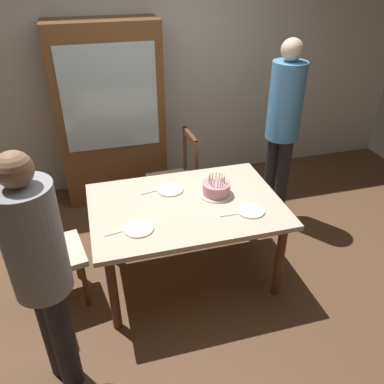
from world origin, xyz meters
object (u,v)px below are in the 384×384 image
object	(u,v)px
dining_table	(186,213)
person_guest	(283,122)
plate_far_side	(170,190)
china_cabinet	(111,115)
plate_near_guest	(250,210)
birthday_cake	(216,189)
chair_upholstered	(40,249)
person_celebrant	(40,269)
plate_near_celebrant	(139,229)
chair_spindle_back	(175,181)

from	to	relation	value
dining_table	person_guest	world-z (taller)	person_guest
plate_far_side	china_cabinet	bearing A→B (deg)	104.37
plate_far_side	china_cabinet	distance (m)	1.38
plate_near_guest	person_guest	world-z (taller)	person_guest
dining_table	plate_far_side	size ratio (longest dim) A/B	6.84
plate_far_side	china_cabinet	xyz separation A→B (m)	(-0.34, 1.32, 0.21)
birthday_cake	chair_upholstered	distance (m)	1.44
person_celebrant	china_cabinet	world-z (taller)	china_cabinet
birthday_cake	person_celebrant	bearing A→B (deg)	-148.34
plate_near_celebrant	person_celebrant	world-z (taller)	person_celebrant
dining_table	person_guest	bearing A→B (deg)	30.94
plate_far_side	birthday_cake	bearing A→B (deg)	-25.38
plate_near_celebrant	china_cabinet	size ratio (longest dim) A/B	0.12
china_cabinet	person_celebrant	bearing A→B (deg)	-104.89
person_celebrant	person_guest	world-z (taller)	person_guest
person_celebrant	person_guest	bearing A→B (deg)	33.19
plate_near_celebrant	chair_upholstered	size ratio (longest dim) A/B	0.23
chair_upholstered	person_guest	xyz separation A→B (m)	(2.29, 0.70, 0.51)
dining_table	chair_upholstered	world-z (taller)	chair_upholstered
plate_far_side	person_guest	xyz separation A→B (m)	(1.23, 0.46, 0.30)
china_cabinet	plate_near_celebrant	bearing A→B (deg)	-89.98
dining_table	birthday_cake	size ratio (longest dim) A/B	5.37
plate_near_guest	person_celebrant	world-z (taller)	person_celebrant
dining_table	plate_far_side	world-z (taller)	plate_far_side
plate_far_side	person_celebrant	bearing A→B (deg)	-134.46
chair_spindle_back	chair_upholstered	distance (m)	1.51
chair_spindle_back	dining_table	bearing A→B (deg)	-96.88
plate_near_guest	birthday_cake	bearing A→B (deg)	120.46
dining_table	birthday_cake	distance (m)	0.31
chair_upholstered	plate_near_celebrant	bearing A→B (deg)	-17.09
person_guest	birthday_cake	bearing A→B (deg)	-144.65
dining_table	chair_upholstered	distance (m)	1.15
dining_table	birthday_cake	xyz separation A→B (m)	(0.27, 0.07, 0.14)
plate_far_side	china_cabinet	size ratio (longest dim) A/B	0.12
chair_upholstered	china_cabinet	bearing A→B (deg)	65.15
plate_far_side	dining_table	bearing A→B (deg)	-72.15
birthday_cake	plate_near_celebrant	distance (m)	0.75
birthday_cake	plate_near_guest	world-z (taller)	birthday_cake
plate_far_side	chair_upholstered	distance (m)	1.11
chair_upholstered	person_guest	bearing A→B (deg)	17.00
dining_table	china_cabinet	bearing A→B (deg)	104.90
plate_far_side	chair_spindle_back	xyz separation A→B (m)	(0.18, 0.61, -0.28)
plate_near_celebrant	chair_spindle_back	size ratio (longest dim) A/B	0.23
chair_spindle_back	person_guest	bearing A→B (deg)	-8.12
dining_table	person_celebrant	bearing A→B (deg)	-144.41
dining_table	plate_near_celebrant	xyz separation A→B (m)	(-0.41, -0.23, 0.09)
plate_far_side	chair_upholstered	size ratio (longest dim) A/B	0.23
plate_near_celebrant	person_celebrant	size ratio (longest dim) A/B	0.13
plate_near_celebrant	chair_spindle_back	xyz separation A→B (m)	(0.52, 1.07, -0.28)
plate_near_celebrant	birthday_cake	bearing A→B (deg)	23.66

